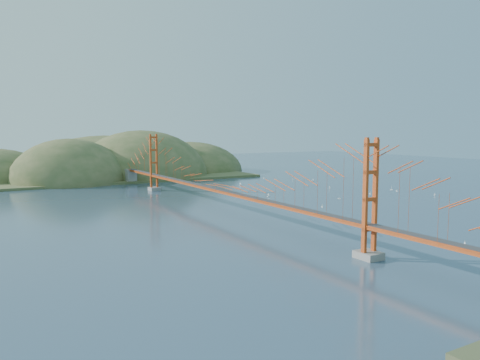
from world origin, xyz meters
TOP-DOWN VIEW (x-y plane):
  - ground at (0.00, 0.00)m, footprint 320.00×320.00m
  - bridge at (0.00, 0.18)m, footprint 2.20×94.40m
  - far_headlands at (2.21, 68.52)m, footprint 84.00×58.00m
  - sailboat_11 at (55.25, 7.29)m, footprint 0.71×0.71m
  - sailboat_3 at (15.46, 10.65)m, footprint 0.62×0.61m
  - sailboat_5 at (43.51, 6.21)m, footprint 0.63×0.63m
  - sailboat_14 at (34.64, 3.55)m, footprint 0.54×0.57m
  - sailboat_8 at (36.75, 31.70)m, footprint 0.54×0.54m
  - sailboat_17 at (40.14, 27.93)m, footprint 0.66×0.66m
  - sailboat_4 at (33.54, 14.22)m, footprint 0.58×0.58m
  - sailboat_1 at (25.04, 1.82)m, footprint 0.65×0.65m
  - sailboat_9 at (42.60, 3.95)m, footprint 0.44×0.51m
  - sailboat_0 at (16.21, -3.98)m, footprint 0.54×0.55m
  - sailboat_13 at (43.51, -4.32)m, footprint 0.52×0.52m
  - sailboat_15 at (33.31, 39.45)m, footprint 0.51×0.59m
  - sailboat_12 at (20.21, 29.28)m, footprint 0.63×0.61m
  - sailboat_6 at (12.41, -31.71)m, footprint 0.62×0.62m

SIDE VIEW (x-z plane):
  - ground at x=0.00m, z-range 0.00..0.00m
  - far_headlands at x=2.21m, z-range -12.50..12.50m
  - sailboat_8 at x=36.75m, z-range -0.15..0.42m
  - sailboat_13 at x=43.51m, z-range -0.15..0.42m
  - sailboat_9 at x=42.60m, z-range -0.16..0.43m
  - sailboat_4 at x=33.54m, z-range -0.17..0.45m
  - sailboat_0 at x=16.21m, z-range -0.17..0.45m
  - sailboat_14 at x=34.64m, z-range -0.17..0.46m
  - sailboat_6 at x=12.41m, z-range -0.18..0.48m
  - sailboat_15 at x=33.31m, z-range -0.19..0.48m
  - sailboat_1 at x=25.04m, z-range -0.19..0.50m
  - sailboat_3 at x=15.46m, z-range -0.20..0.50m
  - sailboat_5 at x=43.51m, z-range -0.20..0.51m
  - sailboat_12 at x=20.21m, z-range -0.20..0.51m
  - sailboat_11 at x=55.25m, z-range -0.21..0.53m
  - sailboat_17 at x=40.14m, z-range -0.21..0.53m
  - bridge at x=0.00m, z-range 1.01..13.01m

